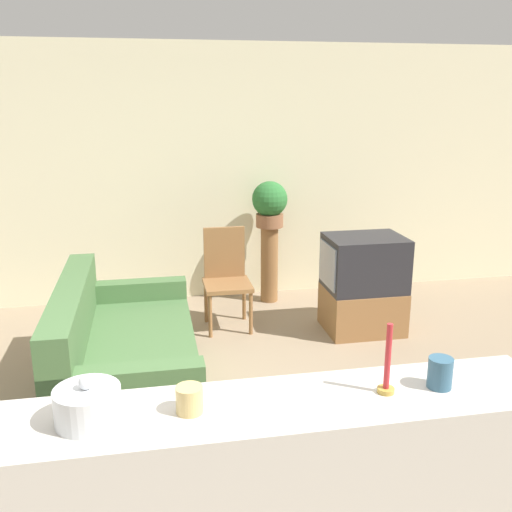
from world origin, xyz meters
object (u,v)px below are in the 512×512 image
(wooden_chair, at_px, (226,274))
(television, at_px, (364,263))
(couch, at_px, (123,358))
(decorative_bowl, at_px, (88,405))
(potted_plant, at_px, (270,203))

(wooden_chair, bearing_deg, television, -16.11)
(couch, bearing_deg, decorative_bowl, -90.20)
(couch, xyz_separation_m, television, (2.18, 0.85, 0.36))
(potted_plant, relative_size, decorative_bowl, 1.97)
(television, relative_size, potted_plant, 1.49)
(couch, height_order, wooden_chair, wooden_chair)
(decorative_bowl, bearing_deg, potted_plant, 68.58)
(potted_plant, bearing_deg, television, -53.85)
(potted_plant, xyz_separation_m, decorative_bowl, (-1.50, -3.81, -0.01))
(television, bearing_deg, decorative_bowl, -127.45)
(potted_plant, distance_m, decorative_bowl, 4.09)
(potted_plant, bearing_deg, decorative_bowl, -111.42)
(television, xyz_separation_m, wooden_chair, (-1.24, 0.36, -0.15))
(television, xyz_separation_m, decorative_bowl, (-2.19, -2.86, 0.41))
(television, relative_size, decorative_bowl, 2.95)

